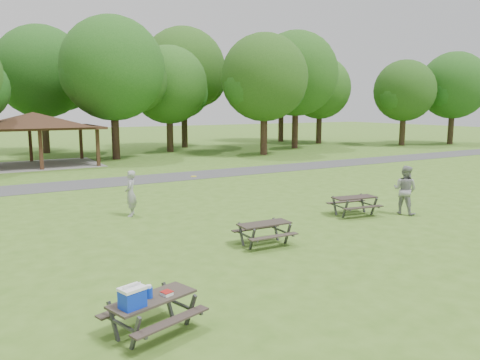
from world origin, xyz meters
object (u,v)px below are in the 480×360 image
object	(u,v)px
picnic_table_near	(146,303)
frisbee_catcher	(405,190)
picnic_table_middle	(264,228)
frisbee_thrower	(131,193)

from	to	relation	value
picnic_table_near	frisbee_catcher	bearing A→B (deg)	19.86
picnic_table_near	frisbee_catcher	world-z (taller)	frisbee_catcher
frisbee_catcher	picnic_table_middle	bearing A→B (deg)	77.15
picnic_table_middle	frisbee_thrower	bearing A→B (deg)	112.03
picnic_table_near	picnic_table_middle	size ratio (longest dim) A/B	1.17
picnic_table_near	frisbee_catcher	xyz separation A→B (m)	(12.04, 4.35, 0.30)
picnic_table_middle	frisbee_thrower	distance (m)	6.24
frisbee_catcher	picnic_table_near	bearing A→B (deg)	91.70
picnic_table_near	picnic_table_middle	bearing A→B (deg)	36.28
picnic_table_near	frisbee_catcher	distance (m)	12.80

